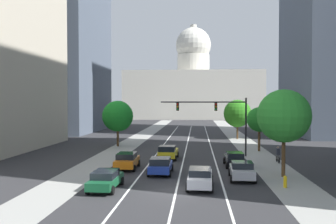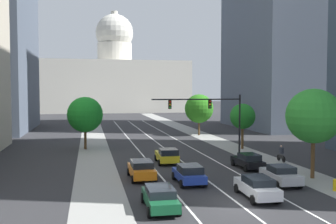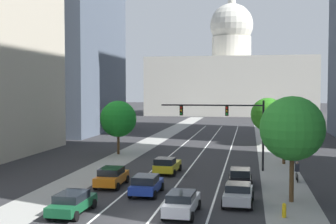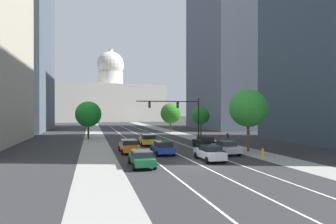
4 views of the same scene
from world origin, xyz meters
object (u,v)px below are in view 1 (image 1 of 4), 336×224
car_blue (161,165)px  car_green (106,179)px  car_black (234,159)px  cyclist (278,155)px  car_white (200,177)px  car_yellow (168,152)px  fire_hydrant (285,181)px  traffic_signal_mast (218,113)px  street_tree_near_left (118,116)px  capitol_building (193,90)px  street_tree_far_right (284,116)px  street_tree_mid_right (259,120)px  car_silver (242,170)px  car_orange (127,160)px  street_tree_near_right (237,113)px

car_blue → car_green: bearing=150.2°
car_black → cyclist: (4.78, 2.59, 0.10)m
car_white → car_yellow: car_yellow is taller
fire_hydrant → traffic_signal_mast: bearing=104.5°
car_green → street_tree_near_left: (-4.68, 25.96, 3.59)m
car_blue → car_green: size_ratio=0.91×
car_black → cyclist: 5.44m
capitol_building → street_tree_near_left: bearing=-96.2°
fire_hydrant → street_tree_far_right: bearing=79.1°
car_white → fire_hydrant: size_ratio=4.93×
car_white → fire_hydrant: bearing=-83.0°
street_tree_mid_right → car_yellow: bearing=-145.7°
capitol_building → car_yellow: 103.01m
car_green → cyclist: bearing=-48.2°
car_silver → car_orange: car_orange is taller
car_yellow → car_silver: 12.43m
car_white → street_tree_near_left: street_tree_near_left is taller
street_tree_mid_right → street_tree_far_right: size_ratio=0.76×
car_white → car_orange: size_ratio=1.02×
car_black → street_tree_near_right: street_tree_near_right is taller
car_black → car_orange: bearing=100.8°
street_tree_mid_right → street_tree_near_left: 19.71m
capitol_building → cyclist: capitol_building is taller
car_silver → street_tree_far_right: (3.67, 1.47, 4.42)m
car_green → traffic_signal_mast: (9.12, 17.58, 4.28)m
car_silver → capitol_building: bearing=4.5°
car_blue → car_orange: (-3.45, 2.33, 0.03)m
traffic_signal_mast → street_tree_near_left: bearing=148.7°
car_white → car_blue: 6.03m
car_white → car_green: size_ratio=1.00×
fire_hydrant → street_tree_near_left: (-17.91, 24.34, 3.87)m
car_black → street_tree_far_right: 7.50m
cyclist → street_tree_near_left: 23.87m
car_silver → car_orange: 11.13m
car_silver → cyclist: cyclist is taller
car_blue → street_tree_far_right: size_ratio=0.55×
street_tree_far_right → car_black: bearing=127.4°
car_yellow → fire_hydrant: size_ratio=4.64×
car_black → street_tree_near_left: street_tree_near_left is taller
car_yellow → cyclist: 11.79m
cyclist → car_silver: bearing=150.9°
cyclist → street_tree_far_right: size_ratio=0.23×
car_black → street_tree_far_right: (3.67, -4.81, 4.44)m
car_green → car_blue: bearing=-28.9°
capitol_building → street_tree_mid_right: bearing=-84.3°
car_black → fire_hydrant: (2.88, -8.90, -0.29)m
street_tree_near_right → car_white: bearing=-100.3°
car_white → street_tree_mid_right: 22.82m
car_yellow → car_green: car_yellow is taller
car_white → street_tree_near_right: size_ratio=0.66×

